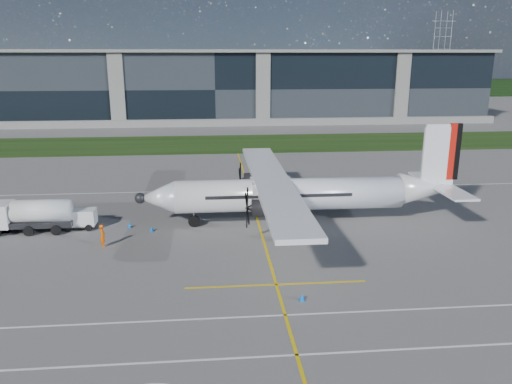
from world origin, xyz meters
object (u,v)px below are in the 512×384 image
object	(u,v)px
safety_cone_fwd	(130,225)
safety_cone_portwing	(302,297)
baggage_tug	(80,219)
safety_cone_stbdwing	(254,180)
ground_crew_person	(102,234)
turboprop_aircraft	(301,176)
fuel_tanker_truck	(24,216)
safety_cone_nose_port	(152,228)
pylon_east	(441,53)

from	to	relation	value
safety_cone_fwd	safety_cone_portwing	xyz separation A→B (m)	(12.65, -14.63, 0.00)
baggage_tug	safety_cone_stbdwing	bearing A→B (deg)	42.05
ground_crew_person	safety_cone_portwing	size ratio (longest dim) A/B	4.18
turboprop_aircraft	baggage_tug	world-z (taller)	turboprop_aircraft
safety_cone_stbdwing	fuel_tanker_truck	bearing A→B (deg)	-143.88
turboprop_aircraft	safety_cone_portwing	bearing A→B (deg)	-99.66
turboprop_aircraft	ground_crew_person	size ratio (longest dim) A/B	14.07
turboprop_aircraft	baggage_tug	xyz separation A→B (m)	(-19.30, 0.47, -3.57)
safety_cone_nose_port	safety_cone_stbdwing	world-z (taller)	same
fuel_tanker_truck	safety_cone_nose_port	size ratio (longest dim) A/B	14.91
fuel_tanker_truck	safety_cone_portwing	bearing A→B (deg)	-33.88
safety_cone_stbdwing	safety_cone_portwing	bearing A→B (deg)	-89.21
safety_cone_fwd	safety_cone_nose_port	xyz separation A→B (m)	(2.03, -1.15, 0.00)
safety_cone_fwd	safety_cone_stbdwing	bearing A→B (deg)	50.83
ground_crew_person	safety_cone_stbdwing	world-z (taller)	ground_crew_person
baggage_tug	safety_cone_fwd	distance (m)	4.25
turboprop_aircraft	baggage_tug	size ratio (longest dim) A/B	10.39
safety_cone_portwing	ground_crew_person	bearing A→B (deg)	143.91
baggage_tug	ground_crew_person	bearing A→B (deg)	-58.35
safety_cone_nose_port	pylon_east	bearing A→B (deg)	57.77
ground_crew_person	safety_cone_fwd	size ratio (longest dim) A/B	4.18
pylon_east	fuel_tanker_truck	size ratio (longest dim) A/B	4.03
safety_cone_fwd	safety_cone_nose_port	size ratio (longest dim) A/B	1.00
pylon_east	safety_cone_fwd	bearing A→B (deg)	-123.01
pylon_east	safety_cone_portwing	bearing A→B (deg)	-117.01
fuel_tanker_truck	pylon_east	bearing A→B (deg)	54.66
fuel_tanker_truck	turboprop_aircraft	bearing A→B (deg)	-0.00
ground_crew_person	safety_cone_portwing	distance (m)	17.36
turboprop_aircraft	fuel_tanker_truck	world-z (taller)	turboprop_aircraft
turboprop_aircraft	safety_cone_fwd	distance (m)	15.66
pylon_east	fuel_tanker_truck	distance (m)	177.00
fuel_tanker_truck	safety_cone_fwd	xyz separation A→B (m)	(8.73, 0.28, -1.15)
pylon_east	baggage_tug	bearing A→B (deg)	-124.21
turboprop_aircraft	safety_cone_stbdwing	distance (m)	16.11
safety_cone_portwing	baggage_tug	bearing A→B (deg)	138.67
safety_cone_portwing	turboprop_aircraft	bearing A→B (deg)	80.34
fuel_tanker_truck	safety_cone_stbdwing	size ratio (longest dim) A/B	14.91
pylon_east	safety_cone_stbdwing	world-z (taller)	pylon_east
ground_crew_person	safety_cone_portwing	xyz separation A→B (m)	(14.01, -10.21, -0.80)
pylon_east	ground_crew_person	world-z (taller)	pylon_east
safety_cone_portwing	pylon_east	bearing A→B (deg)	62.99
turboprop_aircraft	safety_cone_portwing	distance (m)	15.14
safety_cone_portwing	safety_cone_nose_port	bearing A→B (deg)	128.22
safety_cone_fwd	safety_cone_stbdwing	distance (m)	19.37
fuel_tanker_truck	safety_cone_nose_port	bearing A→B (deg)	-4.65
turboprop_aircraft	safety_cone_stbdwing	size ratio (longest dim) A/B	58.89
pylon_east	ground_crew_person	xyz separation A→B (m)	(-94.72, -148.10, -13.95)
pylon_east	turboprop_aircraft	world-z (taller)	pylon_east
safety_cone_fwd	safety_cone_stbdwing	size ratio (longest dim) A/B	1.00
safety_cone_fwd	ground_crew_person	bearing A→B (deg)	-107.17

